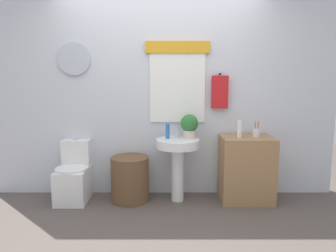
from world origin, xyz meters
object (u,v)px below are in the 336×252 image
object	(u,v)px
pedestal_sink	(179,154)
lotion_bottle	(240,129)
potted_plant	(190,125)
laundry_hamper	(131,179)
wooden_cabinet	(247,169)
toothbrush_cup	(257,132)
toilet	(75,177)
soap_bottle	(169,131)

from	to	relation	value
pedestal_sink	lotion_bottle	bearing A→B (deg)	-3.18
potted_plant	laundry_hamper	bearing A→B (deg)	-175.21
laundry_hamper	lotion_bottle	size ratio (longest dim) A/B	2.66
wooden_cabinet	potted_plant	size ratio (longest dim) A/B	2.71
lotion_bottle	toothbrush_cup	size ratio (longest dim) A/B	1.10
toilet	toothbrush_cup	world-z (taller)	toothbrush_cup
soap_bottle	toothbrush_cup	world-z (taller)	toothbrush_cup
laundry_hamper	soap_bottle	size ratio (longest dim) A/B	2.97
pedestal_sink	soap_bottle	xyz separation A→B (m)	(-0.12, 0.05, 0.28)
laundry_hamper	potted_plant	size ratio (longest dim) A/B	1.87
pedestal_sink	wooden_cabinet	bearing A→B (deg)	0.00
pedestal_sink	soap_bottle	size ratio (longest dim) A/B	4.17
pedestal_sink	wooden_cabinet	distance (m)	0.85
laundry_hamper	pedestal_sink	world-z (taller)	pedestal_sink
pedestal_sink	wooden_cabinet	world-z (taller)	wooden_cabinet
wooden_cabinet	lotion_bottle	xyz separation A→B (m)	(-0.11, -0.04, 0.49)
pedestal_sink	potted_plant	bearing A→B (deg)	23.20
soap_bottle	toilet	bearing A→B (deg)	-179.09
wooden_cabinet	lotion_bottle	bearing A→B (deg)	-159.57
potted_plant	lotion_bottle	distance (m)	0.59
laundry_hamper	toothbrush_cup	world-z (taller)	toothbrush_cup
soap_bottle	pedestal_sink	bearing A→B (deg)	-22.62
toilet	pedestal_sink	xyz separation A→B (m)	(1.26, -0.03, 0.29)
lotion_bottle	toothbrush_cup	xyz separation A→B (m)	(0.21, 0.06, -0.05)
wooden_cabinet	toilet	bearing A→B (deg)	179.12
toilet	lotion_bottle	world-z (taller)	lotion_bottle
potted_plant	pedestal_sink	bearing A→B (deg)	-156.80
pedestal_sink	potted_plant	world-z (taller)	potted_plant
potted_plant	toothbrush_cup	bearing A→B (deg)	-2.87
toilet	potted_plant	distance (m)	1.54
toothbrush_cup	pedestal_sink	bearing A→B (deg)	-178.76
laundry_hamper	pedestal_sink	distance (m)	0.65
soap_bottle	toothbrush_cup	distance (m)	1.06
pedestal_sink	toothbrush_cup	xyz separation A→B (m)	(0.93, 0.02, 0.27)
toothbrush_cup	wooden_cabinet	bearing A→B (deg)	-169.33
soap_bottle	potted_plant	xyz separation A→B (m)	(0.26, 0.01, 0.07)
toilet	pedestal_sink	distance (m)	1.29
toothbrush_cup	potted_plant	bearing A→B (deg)	177.13
toilet	wooden_cabinet	size ratio (longest dim) A/B	0.94
potted_plant	toilet	bearing A→B (deg)	-178.85
pedestal_sink	soap_bottle	distance (m)	0.31
pedestal_sink	toothbrush_cup	size ratio (longest dim) A/B	4.10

